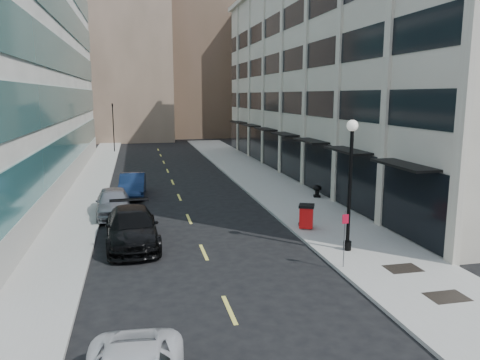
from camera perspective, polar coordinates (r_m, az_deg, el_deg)
name	(u,v)px	position (r m, az deg, el deg)	size (l,w,h in m)	color
ground	(243,340)	(14.62, 0.31, -18.87)	(160.00, 160.00, 0.00)	black
sidewalk_right	(281,192)	(34.77, 4.99, -1.42)	(5.00, 80.00, 0.15)	gray
sidewalk_left	(83,201)	(33.39, -18.59, -2.42)	(3.00, 80.00, 0.15)	gray
building_right	(360,74)	(44.16, 14.37, 12.43)	(15.30, 46.50, 18.25)	beige
skyline_tan_near	(125,52)	(80.73, -13.86, 14.92)	(14.00, 18.00, 28.00)	#967962
skyline_brown	(195,38)	(85.70, -5.49, 16.89)	(12.00, 16.00, 34.00)	brown
skyline_tan_far	(69,73)	(91.20, -20.09, 12.14)	(12.00, 14.00, 22.00)	#967962
skyline_stone	(259,78)	(81.21, 2.33, 12.34)	(10.00, 14.00, 20.00)	beige
grate_mid	(447,297)	(18.40, 23.92, -12.89)	(1.40, 1.00, 0.01)	black
grate_far	(403,268)	(20.53, 19.24, -10.14)	(1.40, 1.00, 0.01)	black
road_centerline	(184,207)	(30.42, -6.88, -3.30)	(0.15, 68.20, 0.01)	#D8CC4C
traffic_signal	(112,107)	(60.51, -15.29, 8.63)	(0.66, 0.66, 6.98)	black
car_black_pickup	(132,227)	(23.14, -13.04, -5.65)	(2.43, 5.97, 1.73)	black
car_silver_sedan	(113,202)	(28.82, -15.17, -2.64)	(1.99, 4.96, 1.69)	gray
car_blue_sedan	(133,185)	(34.03, -12.97, -0.64)	(1.73, 4.95, 1.63)	#112141
trash_bin	(306,216)	(25.07, 8.09, -4.31)	(1.04, 1.04, 1.28)	red
lamppost	(350,173)	(21.32, 13.31, 0.81)	(0.50, 0.50, 6.06)	black
sign_post	(345,231)	(19.57, 12.66, -6.07)	(0.28, 0.07, 2.39)	slate
urn_planter	(317,190)	(32.81, 9.39, -1.18)	(0.61, 0.61, 0.85)	black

